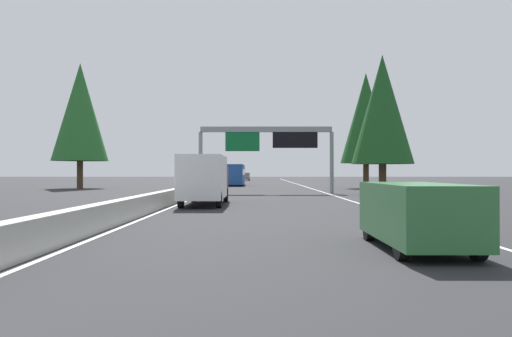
{
  "coord_description": "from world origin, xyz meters",
  "views": [
    {
      "loc": [
        -5.14,
        -5.17,
        1.98
      ],
      "look_at": [
        53.53,
        -4.86,
        2.4
      ],
      "focal_mm": 36.37,
      "sensor_mm": 36.0,
      "label": 1
    }
  ],
  "objects_px": {
    "minivan_distant_a": "(417,212)",
    "conifer_left_near": "(80,112)",
    "box_truck_distant_b": "(205,178)",
    "conifer_right_mid": "(366,118)",
    "sign_gantry_overhead": "(268,140)",
    "bus_far_left": "(235,174)",
    "pickup_far_center": "(246,177)",
    "conifer_right_near": "(382,109)"
  },
  "relations": [
    {
      "from": "bus_far_left",
      "to": "conifer_right_mid",
      "type": "distance_m",
      "value": 22.83
    },
    {
      "from": "sign_gantry_overhead",
      "to": "box_truck_distant_b",
      "type": "height_order",
      "value": "sign_gantry_overhead"
    },
    {
      "from": "minivan_distant_a",
      "to": "sign_gantry_overhead",
      "type": "bearing_deg",
      "value": 5.17
    },
    {
      "from": "minivan_distant_a",
      "to": "pickup_far_center",
      "type": "relative_size",
      "value": 0.89
    },
    {
      "from": "pickup_far_center",
      "to": "conifer_right_mid",
      "type": "bearing_deg",
      "value": -164.81
    },
    {
      "from": "sign_gantry_overhead",
      "to": "conifer_right_near",
      "type": "xyz_separation_m",
      "value": [
        -3.09,
        -9.99,
        2.51
      ]
    },
    {
      "from": "conifer_right_near",
      "to": "conifer_left_near",
      "type": "xyz_separation_m",
      "value": [
        17.42,
        32.64,
        1.82
      ]
    },
    {
      "from": "conifer_right_mid",
      "to": "sign_gantry_overhead",
      "type": "bearing_deg",
      "value": 139.94
    },
    {
      "from": "box_truck_distant_b",
      "to": "pickup_far_center",
      "type": "relative_size",
      "value": 1.52
    },
    {
      "from": "conifer_right_mid",
      "to": "conifer_right_near",
      "type": "bearing_deg",
      "value": 172.89
    },
    {
      "from": "pickup_far_center",
      "to": "conifer_right_mid",
      "type": "distance_m",
      "value": 62.25
    },
    {
      "from": "conifer_right_mid",
      "to": "conifer_left_near",
      "type": "distance_m",
      "value": 34.84
    },
    {
      "from": "sign_gantry_overhead",
      "to": "box_truck_distant_b",
      "type": "distance_m",
      "value": 18.03
    },
    {
      "from": "box_truck_distant_b",
      "to": "conifer_left_near",
      "type": "xyz_separation_m",
      "value": [
        31.56,
        18.51,
        7.69
      ]
    },
    {
      "from": "minivan_distant_a",
      "to": "conifer_left_near",
      "type": "bearing_deg",
      "value": 27.53
    },
    {
      "from": "minivan_distant_a",
      "to": "box_truck_distant_b",
      "type": "distance_m",
      "value": 19.43
    },
    {
      "from": "minivan_distant_a",
      "to": "pickup_far_center",
      "type": "xyz_separation_m",
      "value": [
        109.34,
        7.18,
        -0.04
      ]
    },
    {
      "from": "sign_gantry_overhead",
      "to": "conifer_right_mid",
      "type": "height_order",
      "value": "conifer_right_mid"
    },
    {
      "from": "bus_far_left",
      "to": "conifer_left_near",
      "type": "bearing_deg",
      "value": 128.1
    },
    {
      "from": "bus_far_left",
      "to": "pickup_far_center",
      "type": "relative_size",
      "value": 2.05
    },
    {
      "from": "minivan_distant_a",
      "to": "conifer_right_mid",
      "type": "distance_m",
      "value": 51.1
    },
    {
      "from": "pickup_far_center",
      "to": "sign_gantry_overhead",
      "type": "bearing_deg",
      "value": -176.92
    },
    {
      "from": "minivan_distant_a",
      "to": "box_truck_distant_b",
      "type": "relative_size",
      "value": 0.59
    },
    {
      "from": "bus_far_left",
      "to": "sign_gantry_overhead",
      "type": "bearing_deg",
      "value": -171.34
    },
    {
      "from": "minivan_distant_a",
      "to": "conifer_left_near",
      "type": "distance_m",
      "value": 56.5
    },
    {
      "from": "pickup_far_center",
      "to": "conifer_left_near",
      "type": "bearing_deg",
      "value": 162.68
    },
    {
      "from": "minivan_distant_a",
      "to": "pickup_far_center",
      "type": "bearing_deg",
      "value": 3.76
    },
    {
      "from": "pickup_far_center",
      "to": "conifer_left_near",
      "type": "xyz_separation_m",
      "value": [
        -59.79,
        18.65,
        8.39
      ]
    },
    {
      "from": "sign_gantry_overhead",
      "to": "pickup_far_center",
      "type": "height_order",
      "value": "sign_gantry_overhead"
    },
    {
      "from": "conifer_right_near",
      "to": "pickup_far_center",
      "type": "bearing_deg",
      "value": 10.27
    },
    {
      "from": "box_truck_distant_b",
      "to": "bus_far_left",
      "type": "relative_size",
      "value": 0.74
    },
    {
      "from": "bus_far_left",
      "to": "conifer_left_near",
      "type": "xyz_separation_m",
      "value": [
        -14.33,
        18.27,
        7.59
      ]
    },
    {
      "from": "conifer_right_mid",
      "to": "bus_far_left",
      "type": "bearing_deg",
      "value": 49.46
    },
    {
      "from": "minivan_distant_a",
      "to": "conifer_left_near",
      "type": "relative_size",
      "value": 0.33
    },
    {
      "from": "sign_gantry_overhead",
      "to": "conifer_right_near",
      "type": "distance_m",
      "value": 10.76
    },
    {
      "from": "minivan_distant_a",
      "to": "conifer_left_near",
      "type": "xyz_separation_m",
      "value": [
        49.55,
        25.83,
        8.35
      ]
    },
    {
      "from": "minivan_distant_a",
      "to": "conifer_right_near",
      "type": "xyz_separation_m",
      "value": [
        32.13,
        -6.81,
        6.54
      ]
    },
    {
      "from": "box_truck_distant_b",
      "to": "minivan_distant_a",
      "type": "bearing_deg",
      "value": -157.87
    },
    {
      "from": "sign_gantry_overhead",
      "to": "bus_far_left",
      "type": "xyz_separation_m",
      "value": [
        28.66,
        4.37,
        -3.26
      ]
    },
    {
      "from": "conifer_right_mid",
      "to": "conifer_left_near",
      "type": "relative_size",
      "value": 0.92
    },
    {
      "from": "bus_far_left",
      "to": "conifer_right_near",
      "type": "xyz_separation_m",
      "value": [
        -31.75,
        -14.36,
        5.77
      ]
    },
    {
      "from": "box_truck_distant_b",
      "to": "conifer_right_mid",
      "type": "distance_m",
      "value": 36.35
    }
  ]
}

